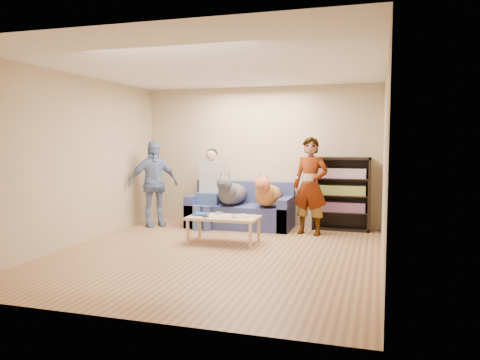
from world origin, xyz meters
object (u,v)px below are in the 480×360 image
(person_standing_left, at_px, (153,183))
(bookshelf, at_px, (341,192))
(sofa, at_px, (241,212))
(camera_silver, at_px, (219,213))
(person_seated, at_px, (210,185))
(dog_tan, at_px, (268,194))
(dog_gray, at_px, (231,192))
(person_standing_right, at_px, (310,186))
(notebook_blue, at_px, (201,214))
(coffee_table, at_px, (224,219))

(person_standing_left, bearing_deg, bookshelf, -33.96)
(person_standing_left, distance_m, sofa, 1.71)
(person_standing_left, distance_m, camera_silver, 1.86)
(person_seated, relative_size, dog_tan, 1.25)
(dog_gray, bearing_deg, person_standing_left, -172.22)
(dog_tan, bearing_deg, bookshelf, 18.93)
(sofa, bearing_deg, person_standing_right, -14.52)
(person_standing_left, distance_m, dog_tan, 2.15)
(notebook_blue, relative_size, sofa, 0.14)
(person_standing_right, xyz_separation_m, dog_tan, (-0.78, 0.15, -0.18))
(person_standing_left, height_order, person_seated, person_standing_left)
(dog_gray, relative_size, dog_tan, 1.08)
(person_seated, xyz_separation_m, dog_tan, (1.12, -0.07, -0.12))
(notebook_blue, distance_m, camera_silver, 0.29)
(notebook_blue, bearing_deg, sofa, 78.84)
(bookshelf, bearing_deg, person_standing_left, -169.46)
(camera_silver, bearing_deg, person_standing_left, 151.05)
(coffee_table, bearing_deg, notebook_blue, 172.87)
(person_standing_right, relative_size, dog_gray, 1.31)
(dog_tan, relative_size, coffee_table, 1.07)
(notebook_blue, xyz_separation_m, sofa, (0.27, 1.35, -0.15))
(coffee_table, relative_size, bookshelf, 0.85)
(notebook_blue, bearing_deg, person_standing_left, 144.09)
(person_standing_left, height_order, bookshelf, person_standing_left)
(dog_tan, bearing_deg, notebook_blue, -125.27)
(person_standing_right, bearing_deg, sofa, 177.89)
(person_standing_left, xyz_separation_m, person_seated, (1.02, 0.27, -0.03))
(dog_gray, height_order, bookshelf, bookshelf)
(person_standing_left, xyz_separation_m, camera_silver, (1.60, -0.88, -0.35))
(person_standing_right, bearing_deg, camera_silver, -132.19)
(person_seated, relative_size, coffee_table, 1.34)
(notebook_blue, height_order, camera_silver, camera_silver)
(camera_silver, distance_m, coffee_table, 0.18)
(person_seated, bearing_deg, coffee_table, -61.14)
(person_standing_right, relative_size, coffee_table, 1.51)
(camera_silver, distance_m, person_seated, 1.33)
(person_standing_left, relative_size, camera_silver, 14.51)
(sofa, height_order, coffee_table, sofa)
(person_seated, bearing_deg, dog_tan, -3.50)
(person_standing_left, relative_size, notebook_blue, 6.14)
(person_seated, xyz_separation_m, coffee_table, (0.70, -1.27, -0.40))
(dog_tan, bearing_deg, dog_gray, -179.88)
(camera_silver, xyz_separation_m, dog_tan, (0.54, 1.08, 0.20))
(dog_gray, distance_m, dog_tan, 0.67)
(person_seated, xyz_separation_m, bookshelf, (2.37, 0.36, -0.09))
(notebook_blue, distance_m, person_seated, 1.30)
(notebook_blue, xyz_separation_m, bookshelf, (2.07, 1.58, 0.25))
(notebook_blue, distance_m, coffee_table, 0.41)
(sofa, relative_size, coffee_table, 1.73)
(dog_gray, height_order, dog_tan, dog_gray)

